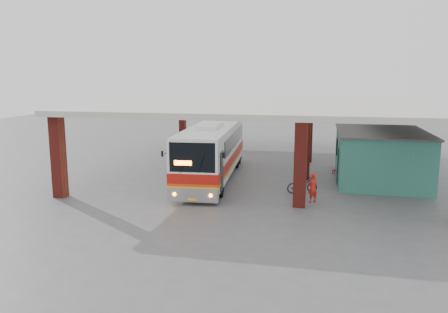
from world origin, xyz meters
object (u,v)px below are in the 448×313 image
object	(u,v)px
coach_bus	(213,151)
red_chair	(338,168)
pedestrian	(313,188)
motorcycle	(302,185)

from	to	relation	value
coach_bus	red_chair	xyz separation A→B (m)	(7.72, 3.13, -1.39)
coach_bus	pedestrian	size ratio (longest dim) A/B	8.15
coach_bus	red_chair	size ratio (longest dim) A/B	14.81
motorcycle	red_chair	size ratio (longest dim) A/B	2.08
red_chair	pedestrian	bearing A→B (deg)	-84.00
pedestrian	coach_bus	bearing A→B (deg)	-73.26
red_chair	coach_bus	bearing A→B (deg)	-140.20
motorcycle	red_chair	world-z (taller)	motorcycle
pedestrian	red_chair	bearing A→B (deg)	-142.47
pedestrian	motorcycle	bearing A→B (deg)	-111.73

